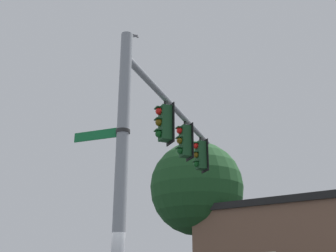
% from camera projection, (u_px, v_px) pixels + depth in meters
% --- Properties ---
extents(signal_pole, '(0.28, 0.28, 7.23)m').
position_uv_depth(signal_pole, '(121.00, 179.00, 8.48)').
color(signal_pole, gray).
rests_on(signal_pole, ground).
extents(mast_arm, '(5.29, 5.15, 0.19)m').
position_uv_depth(mast_arm, '(177.00, 110.00, 12.66)').
color(mast_arm, gray).
extents(traffic_light_nearest_pole, '(0.54, 0.49, 1.31)m').
position_uv_depth(traffic_light_nearest_pole, '(164.00, 123.00, 11.49)').
color(traffic_light_nearest_pole, black).
extents(traffic_light_mid_inner, '(0.54, 0.49, 1.31)m').
position_uv_depth(traffic_light_mid_inner, '(184.00, 141.00, 13.08)').
color(traffic_light_mid_inner, black).
extents(traffic_light_mid_outer, '(0.54, 0.49, 1.31)m').
position_uv_depth(traffic_light_mid_outer, '(200.00, 155.00, 14.67)').
color(traffic_light_mid_outer, black).
extents(street_name_sign, '(1.05, 1.08, 0.22)m').
position_uv_depth(street_name_sign, '(109.00, 133.00, 8.97)').
color(street_name_sign, '#147238').
extents(bird_flying, '(0.20, 0.26, 0.08)m').
position_uv_depth(bird_flying, '(135.00, 36.00, 11.70)').
color(bird_flying, gray).
extents(tree_by_storefront, '(4.74, 4.74, 8.14)m').
position_uv_depth(tree_by_storefront, '(197.00, 188.00, 20.15)').
color(tree_by_storefront, '#4C3823').
rests_on(tree_by_storefront, ground).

